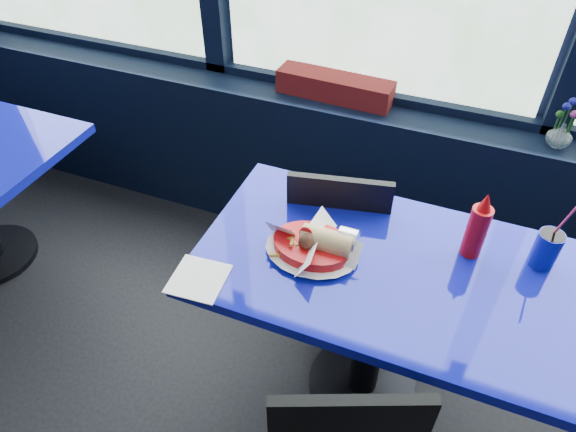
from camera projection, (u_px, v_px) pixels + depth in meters
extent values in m
cube|color=black|center=(358.00, 176.00, 2.57)|extent=(5.00, 0.26, 0.80)
cube|color=black|center=(371.00, 95.00, 2.35)|extent=(4.80, 0.08, 0.06)
cylinder|color=black|center=(361.00, 383.00, 2.14)|extent=(0.44, 0.44, 0.03)
cylinder|color=black|center=(370.00, 338.00, 1.92)|extent=(0.12, 0.12, 0.68)
cube|color=#0D1191|center=(382.00, 268.00, 1.66)|extent=(1.20, 0.70, 0.04)
cube|color=black|center=(355.00, 240.00, 2.20)|extent=(0.47, 0.47, 0.04)
cube|color=black|center=(337.00, 225.00, 1.92)|extent=(0.37, 0.11, 0.43)
cylinder|color=black|center=(389.00, 253.00, 2.45)|extent=(0.02, 0.02, 0.40)
cylinder|color=black|center=(387.00, 309.00, 2.20)|extent=(0.02, 0.02, 0.40)
cylinder|color=black|center=(319.00, 244.00, 2.49)|extent=(0.02, 0.02, 0.40)
cylinder|color=black|center=(309.00, 298.00, 2.24)|extent=(0.02, 0.02, 0.40)
cube|color=maroon|center=(335.00, 87.00, 2.32)|extent=(0.54, 0.16, 0.11)
imported|color=silver|center=(560.00, 135.00, 2.03)|extent=(0.11, 0.11, 0.10)
cylinder|color=#1E5919|center=(558.00, 128.00, 2.01)|extent=(0.01, 0.01, 0.16)
sphere|color=#1D1BA2|center=(567.00, 106.00, 1.95)|extent=(0.03, 0.03, 0.03)
cylinder|color=#1E5919|center=(566.00, 133.00, 2.00)|extent=(0.01, 0.01, 0.14)
sphere|color=#C63A92|center=(574.00, 114.00, 1.95)|extent=(0.03, 0.03, 0.03)
cylinder|color=#1E5919|center=(563.00, 125.00, 2.01)|extent=(0.01, 0.01, 0.18)
sphere|color=#1D1BA2|center=(573.00, 101.00, 1.94)|extent=(0.03, 0.03, 0.03)
cylinder|color=#1E5919|center=(553.00, 131.00, 2.04)|extent=(0.01, 0.01, 0.12)
sphere|color=#1E5919|center=(560.00, 114.00, 1.99)|extent=(0.03, 0.03, 0.03)
cylinder|color=#1E5919|center=(568.00, 133.00, 2.01)|extent=(0.01, 0.01, 0.13)
sphere|color=#1E5919|center=(576.00, 115.00, 1.96)|extent=(0.03, 0.03, 0.03)
cylinder|color=red|center=(312.00, 247.00, 1.67)|extent=(0.35, 0.35, 0.05)
cylinder|color=white|center=(312.00, 250.00, 1.68)|extent=(0.33, 0.33, 0.00)
cylinder|color=silver|center=(347.00, 241.00, 1.64)|extent=(0.06, 0.09, 0.09)
sphere|color=#542E1D|center=(308.00, 242.00, 1.64)|extent=(0.06, 0.06, 0.06)
cylinder|color=red|center=(306.00, 234.00, 1.63)|extent=(0.04, 0.04, 0.01)
cylinder|color=red|center=(476.00, 232.00, 1.63)|extent=(0.07, 0.07, 0.19)
cone|color=red|center=(486.00, 202.00, 1.54)|extent=(0.04, 0.04, 0.06)
cylinder|color=#0D1394|center=(546.00, 249.00, 1.61)|extent=(0.08, 0.08, 0.13)
cylinder|color=black|center=(553.00, 235.00, 1.57)|extent=(0.07, 0.07, 0.01)
cylinder|color=#EB316A|center=(563.00, 223.00, 1.52)|extent=(0.03, 0.06, 0.18)
cube|color=white|center=(198.00, 279.00, 1.60)|extent=(0.18, 0.18, 0.00)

